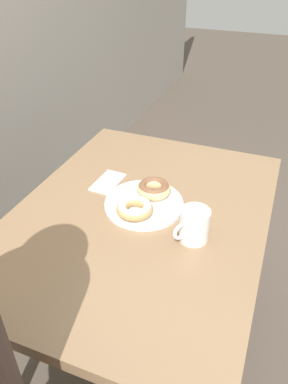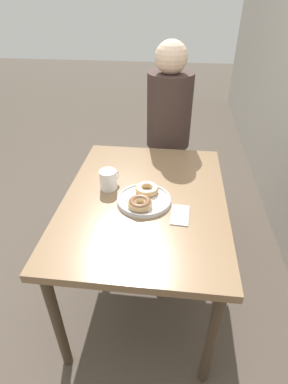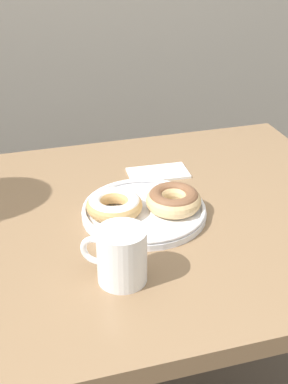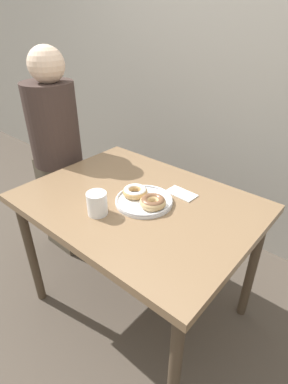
{
  "view_description": "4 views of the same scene",
  "coord_description": "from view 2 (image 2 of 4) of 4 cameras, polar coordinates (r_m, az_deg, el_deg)",
  "views": [
    {
      "loc": [
        -0.94,
        -0.27,
        1.54
      ],
      "look_at": [
        0.04,
        0.11,
        0.82
      ],
      "focal_mm": 35.0,
      "sensor_mm": 36.0,
      "label": 1
    },
    {
      "loc": [
        1.25,
        0.25,
        1.68
      ],
      "look_at": [
        0.04,
        0.11,
        0.82
      ],
      "focal_mm": 28.0,
      "sensor_mm": 36.0,
      "label": 2
    },
    {
      "loc": [
        -0.24,
        -0.85,
        1.39
      ],
      "look_at": [
        0.04,
        0.11,
        0.82
      ],
      "focal_mm": 50.0,
      "sensor_mm": 36.0,
      "label": 3
    },
    {
      "loc": [
        0.82,
        -0.8,
        1.54
      ],
      "look_at": [
        0.04,
        0.11,
        0.82
      ],
      "focal_mm": 28.0,
      "sensor_mm": 36.0,
      "label": 4
    }
  ],
  "objects": [
    {
      "name": "coffee_mug",
      "position": [
        1.61,
        -6.77,
        2.4
      ],
      "size": [
        0.12,
        0.1,
        0.11
      ],
      "color": "white",
      "rests_on": "dining_table"
    },
    {
      "name": "person_figure",
      "position": [
        2.24,
        4.62,
        10.18
      ],
      "size": [
        0.33,
        0.31,
        1.4
      ],
      "color": "brown",
      "rests_on": "ground_plane"
    },
    {
      "name": "napkin",
      "position": [
        1.45,
        6.85,
        -4.37
      ],
      "size": [
        0.16,
        0.09,
        0.01
      ],
      "color": "white",
      "rests_on": "dining_table"
    },
    {
      "name": "donut_plate",
      "position": [
        1.51,
        -0.06,
        -1.13
      ],
      "size": [
        0.3,
        0.28,
        0.06
      ],
      "color": "white",
      "rests_on": "dining_table"
    },
    {
      "name": "ground_plane",
      "position": [
        2.11,
        -3.09,
        -17.75
      ],
      "size": [
        14.0,
        14.0,
        0.0
      ],
      "primitive_type": "plane",
      "color": "#4C4238"
    },
    {
      "name": "dining_table",
      "position": [
        1.61,
        0.15,
        -3.31
      ],
      "size": [
        1.13,
        0.84,
        0.76
      ],
      "color": "#846647",
      "rests_on": "ground_plane"
    }
  ]
}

